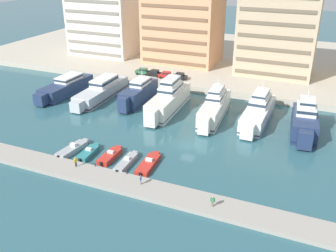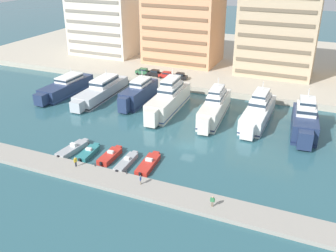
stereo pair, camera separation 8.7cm
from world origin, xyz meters
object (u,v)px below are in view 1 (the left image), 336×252
(motorboat_teal_left, at_px, (88,153))
(pedestrian_far_side, at_px, (76,161))
(yacht_silver_left, at_px, (101,90))
(yacht_white_center_right, at_px, (258,111))
(car_black_center_left, at_px, (180,76))
(motorboat_red_center, at_px, (149,164))
(yacht_navy_far_left, at_px, (66,87))
(car_black_left, at_px, (155,73))
(car_green_far_left, at_px, (143,71))
(pedestrian_near_edge, at_px, (213,201))
(yacht_navy_mid_left, at_px, (139,93))
(motorboat_grey_far_left, at_px, (73,149))
(yacht_navy_mid_right, at_px, (305,121))
(motorboat_red_mid_left, at_px, (110,156))
(car_red_mid_left, at_px, (166,75))
(yacht_ivory_center_left, at_px, (168,99))
(motorboat_grey_center_left, at_px, (126,162))
(pedestrian_mid_deck, at_px, (141,179))

(motorboat_teal_left, distance_m, pedestrian_far_side, 5.32)
(yacht_silver_left, xyz_separation_m, yacht_white_center_right, (38.64, 0.84, 0.45))
(yacht_silver_left, bearing_deg, car_black_center_left, 48.99)
(motorboat_red_center, bearing_deg, pedestrian_far_side, -151.06)
(yacht_silver_left, bearing_deg, yacht_navy_far_left, -171.17)
(yacht_white_center_right, distance_m, car_black_left, 35.34)
(car_green_far_left, xyz_separation_m, pedestrian_far_side, (11.38, -47.71, -0.90))
(yacht_navy_far_left, bearing_deg, pedestrian_near_edge, -32.74)
(yacht_navy_far_left, xyz_separation_m, yacht_navy_mid_left, (19.80, 1.99, 0.48))
(yacht_navy_mid_left, distance_m, motorboat_grey_far_left, 26.64)
(yacht_navy_mid_right, xyz_separation_m, car_black_left, (-41.33, 18.05, 0.01))
(car_black_left, bearing_deg, yacht_white_center_right, -26.25)
(motorboat_red_mid_left, relative_size, car_black_left, 1.63)
(motorboat_grey_far_left, height_order, car_black_center_left, car_black_center_left)
(car_black_center_left, bearing_deg, car_green_far_left, -179.94)
(motorboat_red_mid_left, distance_m, car_red_mid_left, 42.40)
(motorboat_teal_left, height_order, motorboat_red_center, motorboat_red_center)
(yacht_ivory_center_left, height_order, motorboat_teal_left, yacht_ivory_center_left)
(yacht_navy_mid_right, relative_size, motorboat_grey_far_left, 2.07)
(yacht_navy_far_left, xyz_separation_m, motorboat_red_center, (34.89, -23.79, -1.40))
(yacht_ivory_center_left, height_order, pedestrian_far_side, yacht_ivory_center_left)
(motorboat_grey_center_left, distance_m, pedestrian_near_edge, 18.34)
(yacht_ivory_center_left, xyz_separation_m, motorboat_red_mid_left, (-0.74, -24.40, -2.19))
(car_black_left, distance_m, pedestrian_mid_deck, 52.10)
(yacht_navy_far_left, xyz_separation_m, motorboat_teal_left, (23.30, -24.58, -1.39))
(yacht_silver_left, height_order, motorboat_teal_left, yacht_silver_left)
(yacht_navy_mid_right, xyz_separation_m, motorboat_red_mid_left, (-30.39, -24.02, -2.08))
(yacht_navy_mid_left, height_order, car_red_mid_left, yacht_navy_mid_left)
(yacht_navy_mid_left, distance_m, pedestrian_near_edge, 43.77)
(car_black_center_left, relative_size, pedestrian_far_side, 2.37)
(motorboat_red_mid_left, bearing_deg, motorboat_grey_far_left, -176.42)
(motorboat_red_mid_left, height_order, car_red_mid_left, car_red_mid_left)
(motorboat_grey_center_left, height_order, car_red_mid_left, car_red_mid_left)
(yacht_navy_mid_left, height_order, car_black_left, yacht_navy_mid_left)
(pedestrian_near_edge, bearing_deg, motorboat_grey_far_left, 167.07)
(motorboat_teal_left, height_order, pedestrian_mid_deck, pedestrian_mid_deck)
(pedestrian_near_edge, distance_m, pedestrian_far_side, 24.14)
(yacht_navy_mid_left, xyz_separation_m, pedestrian_mid_deck, (16.84, -32.10, -0.73))
(motorboat_grey_far_left, bearing_deg, yacht_navy_far_left, 128.98)
(yacht_navy_mid_right, bearing_deg, yacht_navy_mid_left, 176.89)
(motorboat_grey_far_left, xyz_separation_m, car_green_far_left, (-6.96, 42.65, 2.10))
(yacht_ivory_center_left, bearing_deg, pedestrian_far_side, -97.57)
(car_red_mid_left, height_order, pedestrian_mid_deck, car_red_mid_left)
(yacht_ivory_center_left, xyz_separation_m, yacht_white_center_right, (20.01, 2.05, -0.39))
(motorboat_red_center, height_order, car_black_left, car_black_left)
(car_black_center_left, bearing_deg, car_black_left, -179.22)
(pedestrian_mid_deck, bearing_deg, motorboat_red_center, 105.45)
(pedestrian_near_edge, bearing_deg, motorboat_grey_center_left, 160.02)
(yacht_silver_left, bearing_deg, pedestrian_near_edge, -40.10)
(motorboat_grey_far_left, xyz_separation_m, motorboat_teal_left, (3.41, 0.01, -0.04))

